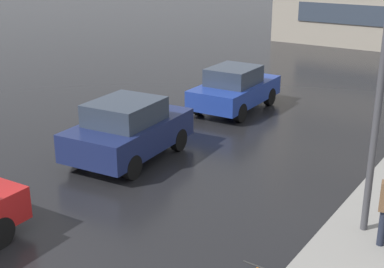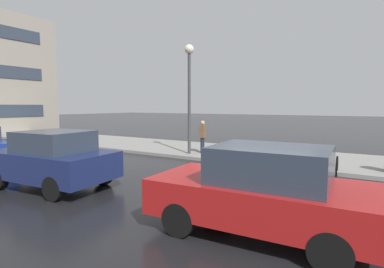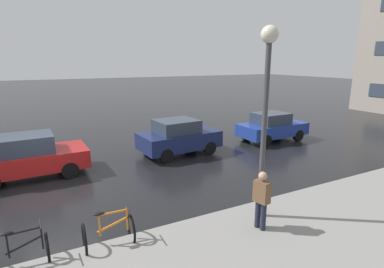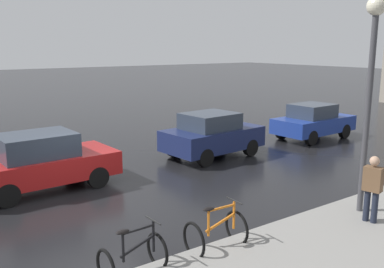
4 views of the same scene
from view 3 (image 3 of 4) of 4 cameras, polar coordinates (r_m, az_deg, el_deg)
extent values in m
plane|color=black|center=(11.14, -24.08, -10.56)|extent=(140.00, 140.00, 0.00)
torus|color=black|center=(7.76, -25.83, -18.89)|extent=(0.70, 0.10, 0.69)
cube|color=black|center=(7.65, -31.66, -17.78)|extent=(0.04, 0.04, 0.55)
cube|color=black|center=(7.61, -26.69, -17.06)|extent=(0.04, 0.04, 0.60)
cube|color=black|center=(7.51, -29.41, -15.81)|extent=(0.07, 0.64, 0.04)
cube|color=black|center=(7.66, -29.32, -17.90)|extent=(0.07, 0.73, 0.26)
ellipsoid|color=black|center=(7.50, -31.96, -15.79)|extent=(0.15, 0.27, 0.07)
cylinder|color=black|center=(7.46, -26.97, -14.93)|extent=(0.50, 0.05, 0.03)
torus|color=black|center=(7.81, -11.51, -17.24)|extent=(0.75, 0.08, 0.75)
torus|color=black|center=(7.68, -19.78, -18.42)|extent=(0.75, 0.08, 0.75)
cube|color=orange|center=(7.57, -17.20, -16.32)|extent=(0.04, 0.04, 0.54)
cube|color=orange|center=(7.65, -12.23, -15.42)|extent=(0.04, 0.04, 0.60)
cube|color=orange|center=(7.49, -14.82, -14.25)|extent=(0.05, 0.65, 0.04)
cube|color=orange|center=(7.63, -14.87, -16.35)|extent=(0.06, 0.74, 0.27)
ellipsoid|color=black|center=(7.43, -17.37, -14.30)|extent=(0.15, 0.26, 0.07)
cylinder|color=black|center=(7.50, -12.36, -13.30)|extent=(0.50, 0.04, 0.03)
cube|color=#AD1919|center=(13.01, -28.44, -4.47)|extent=(2.11, 4.18, 0.69)
cube|color=#2D3847|center=(12.84, -29.50, -1.69)|extent=(1.67, 2.12, 0.66)
cylinder|color=black|center=(14.00, -23.21, -4.17)|extent=(0.25, 0.65, 0.64)
cylinder|color=black|center=(12.36, -22.22, -6.38)|extent=(0.25, 0.65, 0.64)
cube|color=navy|center=(14.31, -2.44, -1.07)|extent=(2.26, 3.90, 0.76)
cube|color=#2D3847|center=(14.08, -3.00, 1.51)|extent=(1.75, 2.02, 0.59)
cylinder|color=black|center=(15.71, -0.33, -1.14)|extent=(0.27, 0.66, 0.64)
cylinder|color=black|center=(14.31, 3.36, -2.67)|extent=(0.27, 0.66, 0.64)
cylinder|color=black|center=(14.67, -8.07, -2.37)|extent=(0.27, 0.66, 0.64)
cylinder|color=black|center=(13.15, -4.94, -4.18)|extent=(0.27, 0.66, 0.64)
cube|color=navy|center=(17.32, 15.03, 0.91)|extent=(1.95, 3.91, 0.66)
cube|color=#2D3847|center=(17.09, 14.79, 2.91)|extent=(1.55, 1.84, 0.60)
cylinder|color=black|center=(18.77, 15.89, 0.80)|extent=(0.24, 0.65, 0.64)
cylinder|color=black|center=(17.70, 19.56, -0.24)|extent=(0.24, 0.65, 0.64)
cylinder|color=black|center=(17.20, 10.23, -0.05)|extent=(0.24, 0.65, 0.64)
cylinder|color=black|center=(16.02, 13.88, -1.25)|extent=(0.24, 0.65, 0.64)
cylinder|color=#1E2333|center=(8.23, 12.37, -15.06)|extent=(0.14, 0.14, 0.88)
cylinder|color=#1E2333|center=(8.13, 13.40, -15.48)|extent=(0.14, 0.14, 0.88)
cube|color=brown|center=(7.86, 13.17, -10.66)|extent=(0.44, 0.32, 0.56)
sphere|color=tan|center=(7.70, 13.34, -7.79)|extent=(0.22, 0.22, 0.22)
cylinder|color=#424247|center=(8.09, 13.47, -0.61)|extent=(0.14, 0.14, 4.81)
sphere|color=#F2EACC|center=(7.88, 14.57, 17.91)|extent=(0.44, 0.44, 0.44)
camera|label=1|loc=(5.97, -83.69, 13.14)|focal=50.00mm
camera|label=2|loc=(18.06, -34.52, 5.16)|focal=28.00mm
camera|label=4|loc=(3.96, -112.68, -9.04)|focal=40.00mm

